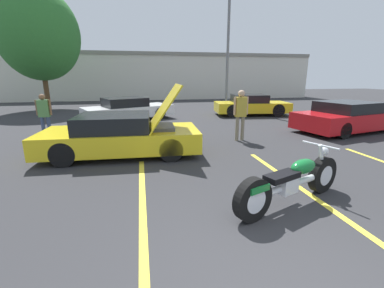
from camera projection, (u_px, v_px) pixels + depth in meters
The scene contains 12 objects.
parking_stripe_foreground at pixel (143, 219), 4.05m from camera, with size 0.12×5.81×0.01m, color yellow.
parking_stripe_middle at pixel (319, 201), 4.64m from camera, with size 0.12×5.81×0.01m, color yellow.
far_building at pixel (153, 75), 25.85m from camera, with size 32.00×4.20×4.40m.
light_pole at pixel (229, 35), 16.87m from camera, with size 1.21×0.28×8.83m.
tree_background at pixel (39, 34), 16.36m from camera, with size 4.99×4.99×7.66m.
motorcycle at pixel (292, 182), 4.42m from camera, with size 2.47×1.18×0.99m.
show_car_hood_open at pixel (122, 135), 7.28m from camera, with size 4.40×2.06×1.98m.
parked_car_left_row at pixel (128, 109), 13.20m from camera, with size 4.77×3.43×1.14m.
parked_car_right_row at pixel (349, 117), 10.41m from camera, with size 4.89×2.86×1.21m.
parked_car_mid_row at pixel (251, 105), 14.82m from camera, with size 4.31×2.28×1.18m.
spectator_near_motorcycle at pixel (44, 112), 9.24m from camera, with size 0.52×0.21×1.58m.
spectator_by_show_car at pixel (241, 111), 8.79m from camera, with size 0.52×0.23×1.74m.
Camera 1 is at (-1.30, -1.74, 2.18)m, focal length 24.00 mm.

